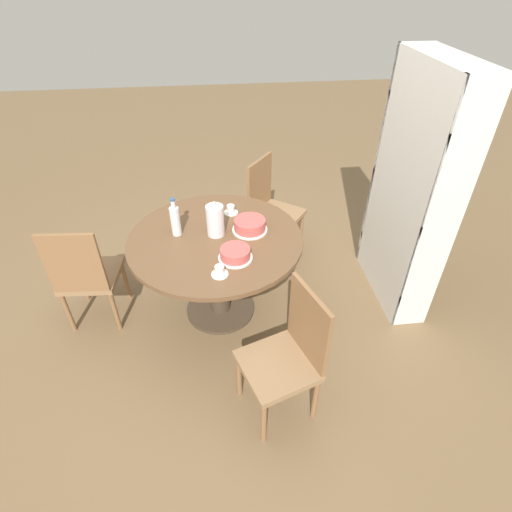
# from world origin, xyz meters

# --- Properties ---
(ground_plane) EXTENTS (14.00, 14.00, 0.00)m
(ground_plane) POSITION_xyz_m (0.00, 0.00, 0.00)
(ground_plane) COLOR brown
(dining_table) EXTENTS (1.28, 1.28, 0.75)m
(dining_table) POSITION_xyz_m (0.00, 0.00, 0.57)
(dining_table) COLOR #473828
(dining_table) RESTS_ON ground_plane
(chair_a) EXTENTS (0.45, 0.45, 0.93)m
(chair_a) POSITION_xyz_m (-0.01, -0.98, 0.48)
(chair_a) COLOR olive
(chair_a) RESTS_ON ground_plane
(chair_b) EXTENTS (0.53, 0.53, 0.93)m
(chair_b) POSITION_xyz_m (0.90, 0.39, 0.48)
(chair_b) COLOR olive
(chair_b) RESTS_ON ground_plane
(chair_c) EXTENTS (0.59, 0.59, 0.93)m
(chair_c) POSITION_xyz_m (-0.82, 0.54, 0.48)
(chair_c) COLOR olive
(chair_c) RESTS_ON ground_plane
(bookshelf) EXTENTS (0.90, 0.28, 1.90)m
(bookshelf) POSITION_xyz_m (-0.11, 1.48, 0.95)
(bookshelf) COLOR silver
(bookshelf) RESTS_ON ground_plane
(coffee_pot) EXTENTS (0.13, 0.13, 0.27)m
(coffee_pot) POSITION_xyz_m (-0.04, 0.01, 0.87)
(coffee_pot) COLOR silver
(coffee_pot) RESTS_ON dining_table
(water_bottle) EXTENTS (0.07, 0.07, 0.29)m
(water_bottle) POSITION_xyz_m (-0.08, -0.28, 0.87)
(water_bottle) COLOR silver
(water_bottle) RESTS_ON dining_table
(cake_main) EXTENTS (0.26, 0.26, 0.09)m
(cake_main) POSITION_xyz_m (-0.06, 0.26, 0.79)
(cake_main) COLOR white
(cake_main) RESTS_ON dining_table
(cake_second) EXTENTS (0.23, 0.23, 0.08)m
(cake_second) POSITION_xyz_m (0.27, 0.13, 0.78)
(cake_second) COLOR white
(cake_second) RESTS_ON dining_table
(cup_a) EXTENTS (0.11, 0.11, 0.07)m
(cup_a) POSITION_xyz_m (0.42, 0.01, 0.77)
(cup_a) COLOR white
(cup_a) RESTS_ON dining_table
(cup_b) EXTENTS (0.11, 0.11, 0.07)m
(cup_b) POSITION_xyz_m (-0.32, 0.14, 0.77)
(cup_b) COLOR white
(cup_b) RESTS_ON dining_table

